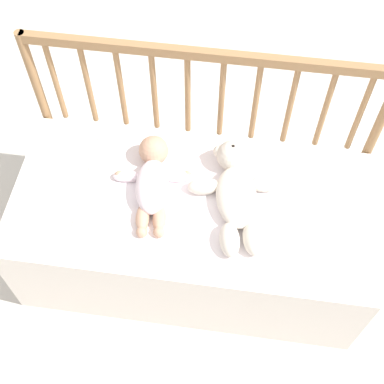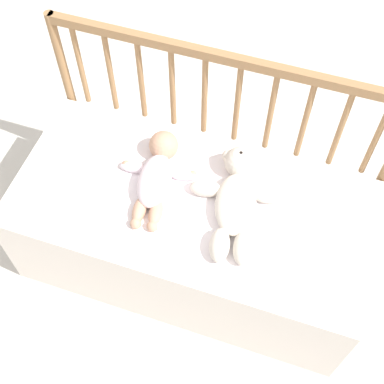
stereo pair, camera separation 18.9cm
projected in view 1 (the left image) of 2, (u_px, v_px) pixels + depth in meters
ground_plane at (192, 257)px, 2.32m from camera, size 12.00×12.00×0.00m
crib_mattress at (192, 232)px, 2.13m from camera, size 1.32×0.63×0.45m
crib_rail at (204, 103)px, 1.99m from camera, size 1.32×0.04×0.87m
blanket at (195, 198)px, 1.95m from camera, size 0.83×0.53×0.01m
teddy_bear at (236, 191)px, 1.91m from camera, size 0.35×0.47×0.12m
baby at (152, 179)px, 1.94m from camera, size 0.30×0.41×0.11m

